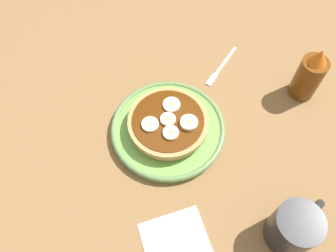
# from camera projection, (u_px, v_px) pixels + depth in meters

# --- Properties ---
(ground_plane) EXTENTS (1.40, 1.40, 0.03)m
(ground_plane) POSITION_uv_depth(u_px,v_px,m) (168.00, 135.00, 0.72)
(ground_plane) COLOR olive
(plate) EXTENTS (0.23, 0.23, 0.02)m
(plate) POSITION_uv_depth(u_px,v_px,m) (168.00, 129.00, 0.69)
(plate) COLOR #72B74C
(plate) RESTS_ON ground_plane
(pancake_stack) EXTENTS (0.16, 0.16, 0.03)m
(pancake_stack) POSITION_uv_depth(u_px,v_px,m) (167.00, 122.00, 0.68)
(pancake_stack) COLOR #CC8E4A
(pancake_stack) RESTS_ON plate
(banana_slice_0) EXTENTS (0.03, 0.03, 0.01)m
(banana_slice_0) POSITION_uv_depth(u_px,v_px,m) (170.00, 119.00, 0.66)
(banana_slice_0) COLOR #F8EDB7
(banana_slice_0) RESTS_ON pancake_stack
(banana_slice_1) EXTENTS (0.03, 0.03, 0.01)m
(banana_slice_1) POSITION_uv_depth(u_px,v_px,m) (171.00, 105.00, 0.68)
(banana_slice_1) COLOR #F8E3B5
(banana_slice_1) RESTS_ON pancake_stack
(banana_slice_2) EXTENTS (0.03, 0.03, 0.01)m
(banana_slice_2) POSITION_uv_depth(u_px,v_px,m) (171.00, 133.00, 0.65)
(banana_slice_2) COLOR #F2E8BF
(banana_slice_2) RESTS_ON pancake_stack
(banana_slice_3) EXTENTS (0.03, 0.03, 0.01)m
(banana_slice_3) POSITION_uv_depth(u_px,v_px,m) (189.00, 123.00, 0.66)
(banana_slice_3) COLOR #F3ECB8
(banana_slice_3) RESTS_ON pancake_stack
(banana_slice_4) EXTENTS (0.03, 0.03, 0.01)m
(banana_slice_4) POSITION_uv_depth(u_px,v_px,m) (150.00, 124.00, 0.66)
(banana_slice_4) COLOR #F9EABE
(banana_slice_4) RESTS_ON pancake_stack
(coffee_mug) EXTENTS (0.11, 0.08, 0.09)m
(coffee_mug) POSITION_uv_depth(u_px,v_px,m) (295.00, 227.00, 0.56)
(coffee_mug) COLOR #262628
(coffee_mug) RESTS_ON ground_plane
(napkin) EXTENTS (0.14, 0.14, 0.00)m
(napkin) POSITION_uv_depth(u_px,v_px,m) (177.00, 245.00, 0.59)
(napkin) COLOR white
(napkin) RESTS_ON ground_plane
(fork) EXTENTS (0.13, 0.05, 0.01)m
(fork) POSITION_uv_depth(u_px,v_px,m) (220.00, 68.00, 0.78)
(fork) COLOR silver
(fork) RESTS_ON ground_plane
(syrup_bottle) EXTENTS (0.05, 0.05, 0.13)m
(syrup_bottle) POSITION_uv_depth(u_px,v_px,m) (309.00, 75.00, 0.70)
(syrup_bottle) COLOR brown
(syrup_bottle) RESTS_ON ground_plane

